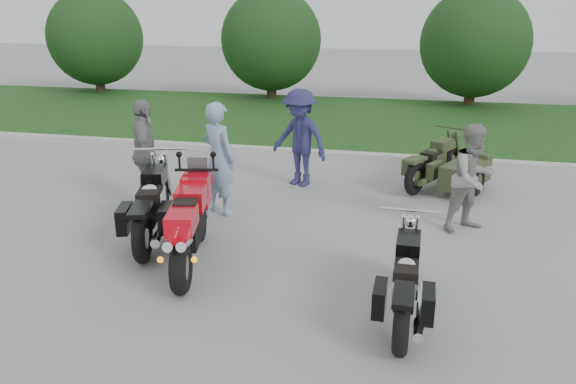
% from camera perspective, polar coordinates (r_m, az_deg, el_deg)
% --- Properties ---
extents(ground, '(80.00, 80.00, 0.00)m').
position_cam_1_polar(ground, '(7.79, -5.17, -7.53)').
color(ground, '#9F9F9A').
rests_on(ground, ground).
extents(curb, '(60.00, 0.30, 0.15)m').
position_cam_1_polar(curb, '(13.26, 2.79, 3.93)').
color(curb, '#B9B6AE').
rests_on(curb, ground).
extents(grass_strip, '(60.00, 8.00, 0.14)m').
position_cam_1_polar(grass_strip, '(17.26, 5.26, 7.28)').
color(grass_strip, '#306121').
rests_on(grass_strip, ground).
extents(tree_far_left, '(3.60, 3.60, 4.00)m').
position_cam_1_polar(tree_far_left, '(23.60, -18.99, 14.61)').
color(tree_far_left, '#3F2B1C').
rests_on(tree_far_left, ground).
extents(tree_mid_left, '(3.60, 3.60, 4.00)m').
position_cam_1_polar(tree_mid_left, '(20.84, -1.72, 15.17)').
color(tree_mid_left, '#3F2B1C').
rests_on(tree_mid_left, ground).
extents(tree_mid_right, '(3.60, 3.60, 4.00)m').
position_cam_1_polar(tree_mid_right, '(20.25, 18.46, 14.17)').
color(tree_mid_right, '#3F2B1C').
rests_on(tree_mid_right, ground).
extents(sportbike_red, '(0.77, 2.28, 1.09)m').
position_cam_1_polar(sportbike_red, '(7.63, -9.98, -3.05)').
color(sportbike_red, black).
rests_on(sportbike_red, ground).
extents(cruiser_left, '(0.95, 2.51, 0.99)m').
position_cam_1_polar(cruiser_left, '(8.69, -13.64, -1.56)').
color(cruiser_left, black).
rests_on(cruiser_left, ground).
extents(cruiser_right, '(0.37, 2.21, 0.85)m').
position_cam_1_polar(cruiser_right, '(6.51, 11.88, -9.14)').
color(cruiser_right, black).
rests_on(cruiser_right, ground).
extents(cruiser_sidecar, '(1.67, 2.10, 0.87)m').
position_cam_1_polar(cruiser_sidecar, '(11.19, 16.27, 2.17)').
color(cruiser_sidecar, black).
rests_on(cruiser_sidecar, ground).
extents(person_stripe, '(0.83, 0.74, 1.92)m').
position_cam_1_polar(person_stripe, '(9.48, -7.04, 3.39)').
color(person_stripe, '#8CA0BE').
rests_on(person_stripe, ground).
extents(person_grey, '(1.05, 1.02, 1.70)m').
position_cam_1_polar(person_grey, '(9.16, 18.29, 1.35)').
color(person_grey, gray).
rests_on(person_grey, ground).
extents(person_denim, '(1.41, 1.16, 1.90)m').
position_cam_1_polar(person_denim, '(10.94, 1.20, 5.51)').
color(person_denim, navy).
rests_on(person_denim, ground).
extents(person_back, '(0.92, 1.20, 1.90)m').
position_cam_1_polar(person_back, '(10.12, -14.34, 3.85)').
color(person_back, gray).
rests_on(person_back, ground).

